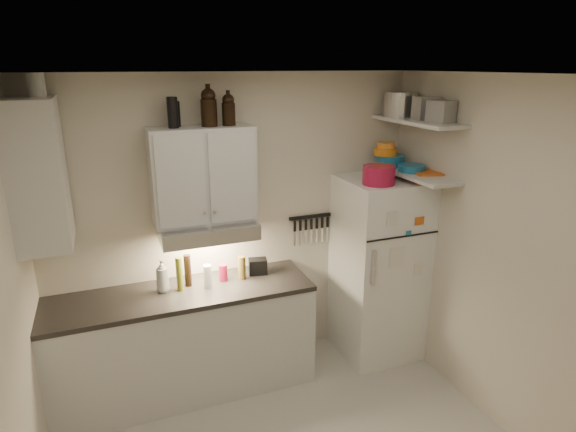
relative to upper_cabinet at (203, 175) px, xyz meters
name	(u,v)px	position (x,y,z in m)	size (l,w,h in m)	color
ceiling	(306,73)	(0.30, -1.33, 0.78)	(3.20, 3.00, 0.02)	white
back_wall	(236,227)	(0.30, 0.18, -0.53)	(3.20, 0.02, 2.60)	beige
right_wall	(513,264)	(1.91, -1.33, -0.53)	(0.02, 3.00, 2.60)	beige
base_cabinet	(185,344)	(-0.25, -0.14, -1.39)	(2.10, 0.60, 0.88)	silver
countertop	(181,294)	(-0.25, -0.14, -0.93)	(2.10, 0.62, 0.04)	#292623
upper_cabinet	(203,175)	(0.00, 0.00, 0.00)	(0.80, 0.33, 0.75)	silver
side_cabinet	(38,174)	(-1.14, -0.14, 0.12)	(0.33, 0.55, 1.00)	silver
range_hood	(207,230)	(0.00, -0.06, -0.44)	(0.76, 0.46, 0.12)	silver
fridge	(378,268)	(1.55, -0.18, -0.98)	(0.70, 0.68, 1.70)	white
shelf_hi	(417,121)	(1.75, -0.31, 0.38)	(0.30, 0.95, 0.03)	silver
shelf_lo	(413,173)	(1.75, -0.31, -0.07)	(0.30, 0.95, 0.03)	silver
knife_strip	(311,217)	(1.00, 0.15, -0.51)	(0.42, 0.02, 0.03)	black
dutch_oven	(379,175)	(1.40, -0.33, -0.05)	(0.27, 0.27, 0.16)	maroon
book_stack	(426,176)	(1.82, -0.40, -0.08)	(0.22, 0.27, 0.09)	#D25C1A
spice_jar	(387,172)	(1.59, -0.16, -0.07)	(0.06, 0.06, 0.10)	silver
stock_pot	(400,104)	(1.76, -0.04, 0.49)	(0.29, 0.29, 0.21)	silver
tin_a	(426,108)	(1.80, -0.35, 0.48)	(0.19, 0.17, 0.19)	#AAAAAD
tin_b	(441,112)	(1.79, -0.56, 0.48)	(0.17, 0.17, 0.17)	#AAAAAD
bowl_teal	(390,160)	(1.70, -0.03, 0.00)	(0.26, 0.26, 0.10)	#19658E
bowl_orange	(385,152)	(1.64, -0.03, 0.08)	(0.21, 0.21, 0.06)	orange
bowl_yellow	(386,145)	(1.64, -0.03, 0.14)	(0.16, 0.16, 0.05)	orange
plates	(412,168)	(1.74, -0.30, -0.02)	(0.23, 0.23, 0.06)	#19658E
growler_a	(209,107)	(0.07, -0.02, 0.52)	(0.12, 0.12, 0.29)	black
growler_b	(228,109)	(0.22, -0.01, 0.50)	(0.10, 0.10, 0.25)	black
thermos_a	(176,114)	(-0.17, 0.06, 0.47)	(0.07, 0.07, 0.19)	black
thermos_b	(173,113)	(-0.20, -0.02, 0.49)	(0.08, 0.08, 0.23)	black
side_jar	(36,85)	(-1.07, -0.08, 0.70)	(0.12, 0.12, 0.15)	silver
soap_bottle	(162,274)	(-0.38, -0.08, -0.75)	(0.12, 0.12, 0.30)	silver
pepper_mill	(242,268)	(0.27, -0.08, -0.80)	(0.06, 0.06, 0.20)	brown
oil_bottle	(179,274)	(-0.25, -0.11, -0.76)	(0.05, 0.05, 0.28)	olive
vinegar_bottle	(188,270)	(-0.17, -0.05, -0.77)	(0.06, 0.06, 0.27)	black
clear_bottle	(208,276)	(-0.03, -0.13, -0.81)	(0.06, 0.06, 0.19)	silver
red_jar	(223,272)	(0.12, -0.05, -0.83)	(0.07, 0.07, 0.14)	maroon
caddy	(258,266)	(0.43, -0.02, -0.84)	(0.15, 0.11, 0.13)	black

